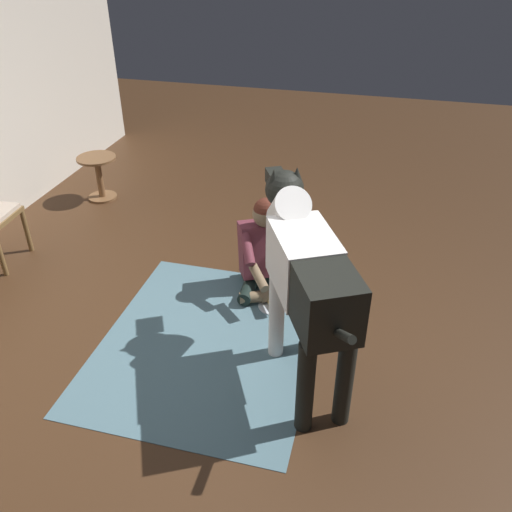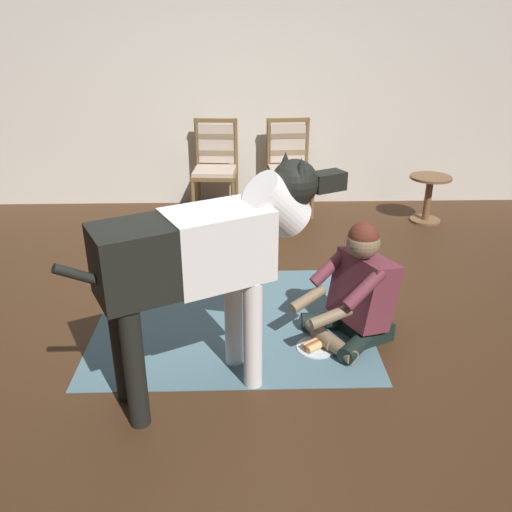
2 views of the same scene
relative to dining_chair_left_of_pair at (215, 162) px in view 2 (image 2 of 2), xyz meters
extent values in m
plane|color=#422917|center=(0.14, -2.43, -0.54)|extent=(13.78, 13.78, 0.00)
cube|color=silver|center=(0.14, 0.34, 0.76)|extent=(7.96, 0.10, 2.60)
cube|color=slate|center=(0.20, -2.31, -0.54)|extent=(1.87, 1.55, 0.01)
cylinder|color=brown|center=(0.18, -0.31, -0.33)|extent=(0.04, 0.04, 0.42)
cylinder|color=brown|center=(-0.23, -0.28, -0.33)|extent=(0.04, 0.04, 0.42)
cylinder|color=brown|center=(0.22, 0.11, -0.33)|extent=(0.04, 0.04, 0.42)
cylinder|color=brown|center=(-0.20, 0.14, -0.33)|extent=(0.04, 0.04, 0.42)
cube|color=brown|center=(-0.01, -0.09, -0.10)|extent=(0.49, 0.49, 0.04)
cube|color=#C3B09C|center=(-0.01, -0.09, -0.06)|extent=(0.46, 0.46, 0.04)
cylinder|color=brown|center=(0.22, 0.11, 0.18)|extent=(0.04, 0.04, 0.52)
cylinder|color=brown|center=(-0.20, 0.14, 0.18)|extent=(0.04, 0.04, 0.52)
cube|color=brown|center=(0.01, 0.12, 0.42)|extent=(0.46, 0.08, 0.04)
cube|color=#C3B09C|center=(0.01, 0.12, 0.17)|extent=(0.38, 0.08, 0.40)
cube|color=#856F52|center=(0.01, 0.12, 0.26)|extent=(0.39, 0.09, 0.06)
cube|color=#856F52|center=(0.01, 0.12, 0.08)|extent=(0.39, 0.09, 0.06)
cylinder|color=brown|center=(1.01, -0.28, -0.33)|extent=(0.04, 0.04, 0.42)
cylinder|color=brown|center=(0.60, -0.31, -0.33)|extent=(0.04, 0.04, 0.42)
cylinder|color=brown|center=(0.98, 0.14, -0.33)|extent=(0.04, 0.04, 0.42)
cylinder|color=brown|center=(0.57, 0.11, -0.33)|extent=(0.04, 0.04, 0.42)
cube|color=brown|center=(0.79, -0.09, -0.10)|extent=(0.49, 0.49, 0.04)
cube|color=#C3B09C|center=(0.79, -0.09, -0.06)|extent=(0.45, 0.45, 0.04)
cylinder|color=brown|center=(0.98, 0.14, 0.18)|extent=(0.04, 0.04, 0.52)
cylinder|color=brown|center=(0.57, 0.11, 0.18)|extent=(0.04, 0.04, 0.52)
cube|color=brown|center=(0.78, 0.12, 0.42)|extent=(0.46, 0.08, 0.04)
cube|color=#C3B09C|center=(0.78, 0.12, 0.17)|extent=(0.38, 0.08, 0.40)
cube|color=#856F52|center=(0.78, 0.12, 0.26)|extent=(0.39, 0.08, 0.06)
cube|color=#856F52|center=(0.78, 0.12, 0.08)|extent=(0.39, 0.08, 0.06)
cube|color=black|center=(1.09, -2.50, -0.48)|extent=(0.37, 0.41, 0.12)
cylinder|color=black|center=(1.01, -2.72, -0.48)|extent=(0.33, 0.38, 0.11)
cylinder|color=#7F684B|center=(0.85, -2.72, -0.48)|extent=(0.27, 0.36, 0.09)
cylinder|color=black|center=(0.87, -2.44, -0.48)|extent=(0.40, 0.13, 0.11)
cylinder|color=#7F684B|center=(0.77, -2.57, -0.48)|extent=(0.23, 0.37, 0.09)
cube|color=brown|center=(1.05, -2.52, -0.20)|extent=(0.44, 0.49, 0.48)
cylinder|color=brown|center=(1.00, -2.74, -0.08)|extent=(0.30, 0.20, 0.24)
cylinder|color=#7F684B|center=(0.80, -2.79, -0.24)|extent=(0.28, 0.15, 0.12)
cylinder|color=brown|center=(0.85, -2.43, -0.08)|extent=(0.30, 0.20, 0.24)
cylinder|color=#7F684B|center=(0.69, -2.57, -0.24)|extent=(0.26, 0.22, 0.12)
sphere|color=#7F684B|center=(1.02, -2.54, 0.13)|extent=(0.21, 0.21, 0.21)
sphere|color=#57261A|center=(1.02, -2.54, 0.17)|extent=(0.19, 0.19, 0.19)
cylinder|color=white|center=(0.22, -2.81, -0.21)|extent=(0.11, 0.11, 0.67)
cylinder|color=white|center=(0.33, -3.03, -0.21)|extent=(0.11, 0.11, 0.67)
cylinder|color=black|center=(-0.38, -3.12, -0.21)|extent=(0.11, 0.11, 0.67)
cylinder|color=black|center=(-0.27, -3.33, -0.21)|extent=(0.11, 0.11, 0.67)
cube|color=white|center=(0.15, -2.98, 0.32)|extent=(0.63, 0.55, 0.39)
cube|color=black|center=(-0.21, -3.17, 0.32)|extent=(0.56, 0.50, 0.37)
cylinder|color=white|center=(0.47, -2.82, 0.48)|extent=(0.45, 0.39, 0.38)
sphere|color=black|center=(0.56, -2.77, 0.59)|extent=(0.26, 0.26, 0.26)
cube|color=black|center=(0.76, -2.67, 0.57)|extent=(0.23, 0.19, 0.10)
cone|color=black|center=(0.52, -2.71, 0.68)|extent=(0.12, 0.12, 0.12)
cone|color=black|center=(0.59, -2.85, 0.68)|extent=(0.12, 0.12, 0.12)
cylinder|color=black|center=(-0.43, -3.28, 0.28)|extent=(0.33, 0.20, 0.23)
cylinder|color=silver|center=(0.74, -2.68, -0.54)|extent=(0.25, 0.25, 0.01)
cylinder|color=tan|center=(0.76, -2.70, -0.51)|extent=(0.18, 0.15, 0.05)
cylinder|color=tan|center=(0.73, -2.66, -0.51)|extent=(0.18, 0.15, 0.05)
cylinder|color=#9E432D|center=(0.74, -2.68, -0.50)|extent=(0.18, 0.15, 0.04)
cylinder|color=brown|center=(2.19, -0.39, -0.31)|extent=(0.07, 0.07, 0.46)
cylinder|color=brown|center=(2.19, -0.39, -0.53)|extent=(0.31, 0.31, 0.02)
cylinder|color=brown|center=(2.19, -0.39, -0.07)|extent=(0.42, 0.42, 0.03)
camera|label=1|loc=(-2.59, -3.39, 2.10)|focal=37.43mm
camera|label=2|loc=(0.28, -5.52, 1.40)|focal=37.02mm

